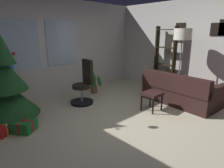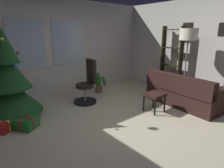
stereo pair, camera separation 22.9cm
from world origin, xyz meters
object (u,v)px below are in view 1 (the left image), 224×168
at_px(footstool, 152,95).
at_px(bookshelf, 165,63).
at_px(office_chair, 84,87).
at_px(potted_plant, 94,84).
at_px(holiday_tree, 4,85).
at_px(floor_lamp, 182,38).
at_px(couch, 188,92).
at_px(gift_box_red, 1,129).
at_px(gift_box_green, 24,126).

relative_size(footstool, bookshelf, 0.22).
distance_m(office_chair, potted_plant, 0.82).
height_order(holiday_tree, floor_lamp, holiday_tree).
relative_size(couch, footstool, 4.59).
height_order(footstool, gift_box_red, footstool).
height_order(holiday_tree, potted_plant, holiday_tree).
relative_size(couch, potted_plant, 2.99).
height_order(bookshelf, potted_plant, bookshelf).
distance_m(footstool, gift_box_red, 3.04).
relative_size(couch, floor_lamp, 1.06).
xyz_separation_m(gift_box_red, bookshelf, (4.45, -0.44, 0.72)).
xyz_separation_m(footstool, potted_plant, (-0.16, 1.87, -0.08)).
relative_size(footstool, floor_lamp, 0.23).
bearing_deg(holiday_tree, couch, -27.81).
relative_size(holiday_tree, potted_plant, 3.52).
relative_size(couch, gift_box_red, 5.03).
height_order(gift_box_red, gift_box_green, gift_box_red).
bearing_deg(office_chair, holiday_tree, 175.01).
relative_size(floor_lamp, potted_plant, 2.82).
height_order(gift_box_red, potted_plant, potted_plant).
bearing_deg(floor_lamp, potted_plant, 126.42).
height_order(couch, bookshelf, bookshelf).
distance_m(footstool, office_chair, 1.67).
bearing_deg(footstool, gift_box_red, 157.45).
bearing_deg(bookshelf, gift_box_green, 175.91).
bearing_deg(potted_plant, office_chair, -147.81).
bearing_deg(gift_box_green, potted_plant, 20.28).
bearing_deg(gift_box_green, floor_lamp, -15.36).
bearing_deg(potted_plant, bookshelf, -32.20).
xyz_separation_m(bookshelf, floor_lamp, (-0.45, -0.71, 0.76)).
distance_m(gift_box_red, gift_box_green, 0.37).
bearing_deg(gift_box_red, holiday_tree, 58.73).
distance_m(bookshelf, floor_lamp, 1.13).
height_order(office_chair, floor_lamp, floor_lamp).
distance_m(footstool, bookshelf, 1.87).
bearing_deg(holiday_tree, office_chair, -4.99).
relative_size(gift_box_red, bookshelf, 0.20).
distance_m(bookshelf, potted_plant, 2.22).
bearing_deg(couch, gift_box_red, 159.05).
bearing_deg(gift_box_green, couch, -20.77).
bearing_deg(couch, footstool, 163.29).
bearing_deg(footstool, bookshelf, 23.59).
height_order(office_chair, potted_plant, office_chair).
bearing_deg(floor_lamp, bookshelf, 57.97).
height_order(couch, potted_plant, couch).
bearing_deg(potted_plant, holiday_tree, -173.26).
bearing_deg(office_chair, potted_plant, 32.19).
bearing_deg(couch, gift_box_green, 159.23).
xyz_separation_m(couch, potted_plant, (-1.25, 2.20, 0.00)).
xyz_separation_m(couch, office_chair, (-1.93, 1.77, 0.15)).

